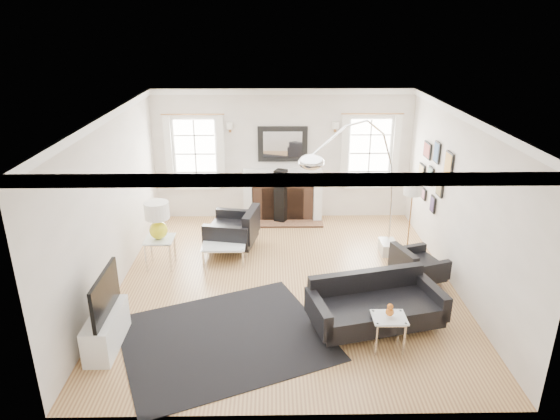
{
  "coord_description": "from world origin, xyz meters",
  "views": [
    {
      "loc": [
        -0.22,
        -7.36,
        4.14
      ],
      "look_at": [
        -0.1,
        0.3,
        1.18
      ],
      "focal_mm": 32.0,
      "sensor_mm": 36.0,
      "label": 1
    }
  ],
  "objects_px": {
    "coffee_table": "(225,243)",
    "arc_floor_lamp": "(355,191)",
    "gourd_lamp": "(157,218)",
    "fireplace": "(283,196)",
    "sofa": "(374,306)",
    "armchair_left": "(235,231)",
    "armchair_right": "(416,266)"
  },
  "relations": [
    {
      "from": "armchair_right",
      "to": "sofa",
      "type": "bearing_deg",
      "value": -126.94
    },
    {
      "from": "coffee_table",
      "to": "gourd_lamp",
      "type": "height_order",
      "value": "gourd_lamp"
    },
    {
      "from": "sofa",
      "to": "coffee_table",
      "type": "xyz_separation_m",
      "value": [
        -2.31,
        2.17,
        -0.02
      ]
    },
    {
      "from": "fireplace",
      "to": "armchair_left",
      "type": "height_order",
      "value": "fireplace"
    },
    {
      "from": "gourd_lamp",
      "to": "arc_floor_lamp",
      "type": "xyz_separation_m",
      "value": [
        3.35,
        -0.18,
        0.54
      ]
    },
    {
      "from": "armchair_left",
      "to": "arc_floor_lamp",
      "type": "distance_m",
      "value": 2.52
    },
    {
      "from": "sofa",
      "to": "coffee_table",
      "type": "height_order",
      "value": "sofa"
    },
    {
      "from": "armchair_left",
      "to": "coffee_table",
      "type": "distance_m",
      "value": 0.47
    },
    {
      "from": "sofa",
      "to": "gourd_lamp",
      "type": "bearing_deg",
      "value": 151.11
    },
    {
      "from": "fireplace",
      "to": "sofa",
      "type": "distance_m",
      "value": 4.26
    },
    {
      "from": "sofa",
      "to": "fireplace",
      "type": "bearing_deg",
      "value": 106.54
    },
    {
      "from": "coffee_table",
      "to": "gourd_lamp",
      "type": "relative_size",
      "value": 1.16
    },
    {
      "from": "sofa",
      "to": "armchair_left",
      "type": "bearing_deg",
      "value": 129.39
    },
    {
      "from": "coffee_table",
      "to": "arc_floor_lamp",
      "type": "distance_m",
      "value": 2.57
    },
    {
      "from": "fireplace",
      "to": "coffee_table",
      "type": "bearing_deg",
      "value": -119.97
    },
    {
      "from": "sofa",
      "to": "armchair_right",
      "type": "distance_m",
      "value": 1.56
    },
    {
      "from": "coffee_table",
      "to": "sofa",
      "type": "bearing_deg",
      "value": -43.21
    },
    {
      "from": "sofa",
      "to": "coffee_table",
      "type": "relative_size",
      "value": 2.58
    },
    {
      "from": "sofa",
      "to": "gourd_lamp",
      "type": "height_order",
      "value": "gourd_lamp"
    },
    {
      "from": "armchair_right",
      "to": "arc_floor_lamp",
      "type": "height_order",
      "value": "arc_floor_lamp"
    },
    {
      "from": "gourd_lamp",
      "to": "arc_floor_lamp",
      "type": "distance_m",
      "value": 3.4
    },
    {
      "from": "fireplace",
      "to": "gourd_lamp",
      "type": "relative_size",
      "value": 2.53
    },
    {
      "from": "fireplace",
      "to": "gourd_lamp",
      "type": "bearing_deg",
      "value": -135.11
    },
    {
      "from": "coffee_table",
      "to": "armchair_left",
      "type": "bearing_deg",
      "value": 69.12
    },
    {
      "from": "fireplace",
      "to": "armchair_left",
      "type": "xyz_separation_m",
      "value": [
        -0.93,
        -1.47,
        -0.17
      ]
    },
    {
      "from": "fireplace",
      "to": "sofa",
      "type": "relative_size",
      "value": 0.85
    },
    {
      "from": "sofa",
      "to": "gourd_lamp",
      "type": "distance_m",
      "value": 3.94
    },
    {
      "from": "coffee_table",
      "to": "arc_floor_lamp",
      "type": "xyz_separation_m",
      "value": [
        2.25,
        -0.47,
        1.16
      ]
    },
    {
      "from": "armchair_right",
      "to": "coffee_table",
      "type": "xyz_separation_m",
      "value": [
        -3.25,
        0.92,
        0.02
      ]
    },
    {
      "from": "armchair_left",
      "to": "armchair_right",
      "type": "height_order",
      "value": "armchair_left"
    },
    {
      "from": "fireplace",
      "to": "arc_floor_lamp",
      "type": "xyz_separation_m",
      "value": [
        1.15,
        -2.38,
        0.93
      ]
    },
    {
      "from": "armchair_left",
      "to": "arc_floor_lamp",
      "type": "xyz_separation_m",
      "value": [
        2.08,
        -0.91,
        1.1
      ]
    }
  ]
}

